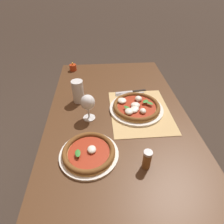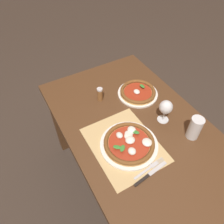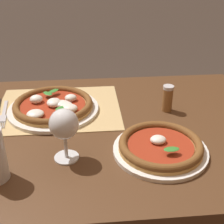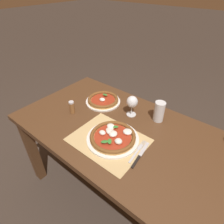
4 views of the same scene
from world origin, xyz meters
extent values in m
plane|color=#382D26|center=(0.00, 0.00, 0.00)|extent=(24.00, 24.00, 0.00)
cube|color=#4C301C|center=(0.00, 0.00, 0.72)|extent=(1.44, 0.82, 0.04)
cube|color=#4C301C|center=(-0.66, -0.35, 0.35)|extent=(0.07, 0.07, 0.70)
cube|color=#4C301C|center=(-0.66, 0.35, 0.35)|extent=(0.07, 0.07, 0.70)
cube|color=tan|center=(0.02, -0.14, 0.74)|extent=(0.44, 0.35, 0.00)
cylinder|color=silver|center=(0.03, -0.12, 0.75)|extent=(0.32, 0.32, 0.01)
cylinder|color=tan|center=(0.03, -0.12, 0.76)|extent=(0.28, 0.28, 0.01)
torus|color=brown|center=(0.03, -0.12, 0.77)|extent=(0.28, 0.28, 0.02)
cylinder|color=maroon|center=(0.03, -0.12, 0.77)|extent=(0.23, 0.23, 0.00)
ellipsoid|color=silver|center=(0.03, -0.11, 0.78)|extent=(0.05, 0.06, 0.03)
ellipsoid|color=silver|center=(0.08, -0.03, 0.78)|extent=(0.06, 0.05, 0.02)
ellipsoid|color=silver|center=(-0.03, -0.14, 0.78)|extent=(0.04, 0.04, 0.03)
ellipsoid|color=silver|center=(-0.01, -0.09, 0.78)|extent=(0.05, 0.05, 0.02)
ellipsoid|color=silver|center=(0.09, -0.14, 0.78)|extent=(0.05, 0.04, 0.03)
ellipsoid|color=silver|center=(-0.03, -0.06, 0.78)|extent=(0.06, 0.05, 0.03)
ellipsoid|color=silver|center=(0.00, -0.10, 0.78)|extent=(0.05, 0.05, 0.02)
ellipsoid|color=#337A2D|center=(0.04, -0.20, 0.79)|extent=(0.05, 0.05, 0.00)
ellipsoid|color=#337A2D|center=(0.00, -0.05, 0.79)|extent=(0.05, 0.05, 0.00)
ellipsoid|color=#337A2D|center=(0.06, -0.17, 0.79)|extent=(0.05, 0.05, 0.00)
cylinder|color=silver|center=(-0.29, 0.16, 0.75)|extent=(0.27, 0.27, 0.01)
cylinder|color=tan|center=(-0.29, 0.16, 0.76)|extent=(0.24, 0.24, 0.01)
torus|color=brown|center=(-0.29, 0.16, 0.77)|extent=(0.24, 0.24, 0.02)
cylinder|color=maroon|center=(-0.29, 0.16, 0.76)|extent=(0.19, 0.19, 0.00)
ellipsoid|color=silver|center=(-0.29, 0.15, 0.77)|extent=(0.05, 0.04, 0.02)
ellipsoid|color=#337A2D|center=(-0.31, 0.21, 0.78)|extent=(0.05, 0.03, 0.00)
cylinder|color=silver|center=(-0.02, 0.17, 0.74)|extent=(0.07, 0.07, 0.00)
cylinder|color=silver|center=(-0.02, 0.17, 0.78)|extent=(0.01, 0.01, 0.06)
ellipsoid|color=silver|center=(-0.02, 0.17, 0.85)|extent=(0.08, 0.08, 0.08)
ellipsoid|color=#C17019|center=(-0.02, 0.17, 0.84)|extent=(0.07, 0.07, 0.05)
cylinder|color=silver|center=(0.16, 0.24, 0.81)|extent=(0.07, 0.07, 0.15)
cylinder|color=black|center=(0.16, 0.24, 0.80)|extent=(0.07, 0.07, 0.12)
cylinder|color=silver|center=(0.16, 0.24, 0.86)|extent=(0.07, 0.07, 0.02)
cube|color=#B7B7BC|center=(0.21, -0.15, 0.75)|extent=(0.02, 0.12, 0.00)
cube|color=#B7B7BC|center=(0.20, -0.07, 0.75)|extent=(0.03, 0.05, 0.00)
cylinder|color=#B7B7BC|center=(0.21, -0.02, 0.75)|extent=(0.01, 0.04, 0.00)
cylinder|color=#B7B7BC|center=(0.20, -0.02, 0.75)|extent=(0.01, 0.04, 0.00)
cylinder|color=#B7B7BC|center=(0.19, -0.03, 0.75)|extent=(0.01, 0.04, 0.00)
cylinder|color=#B7B7BC|center=(0.19, -0.03, 0.75)|extent=(0.01, 0.04, 0.00)
cube|color=black|center=(0.24, -0.17, 0.75)|extent=(0.03, 0.10, 0.01)
cube|color=#B7B7BC|center=(0.23, -0.07, 0.75)|extent=(0.03, 0.12, 0.00)
cylinder|color=brown|center=(-0.37, -0.09, 0.78)|extent=(0.04, 0.04, 0.08)
cylinder|color=#BCBCC1|center=(-0.37, -0.09, 0.83)|extent=(0.04, 0.04, 0.01)
camera|label=1|loc=(-0.86, 0.10, 1.44)|focal=30.00mm
camera|label=2|loc=(0.59, -0.54, 1.77)|focal=35.00mm
camera|label=3|loc=(-0.09, 0.89, 1.28)|focal=50.00mm
camera|label=4|loc=(0.56, -0.77, 1.57)|focal=30.00mm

